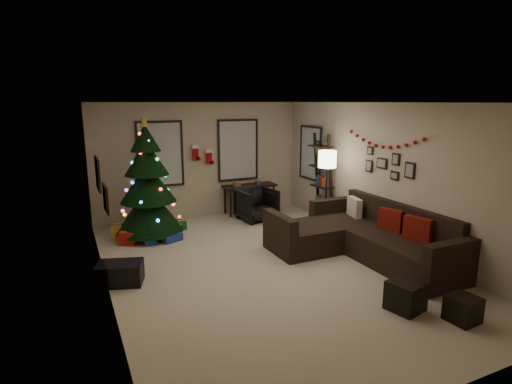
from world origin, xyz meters
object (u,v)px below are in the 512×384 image
Objects in this scene: christmas_tree at (148,187)px; bookshelf at (323,180)px; sofa at (362,239)px; desk_chair at (257,204)px; desk at (249,188)px.

bookshelf is (3.75, -0.63, -0.05)m from christmas_tree.
desk_chair is (-0.76, 2.85, 0.07)m from sofa.
sofa is 2.21m from bookshelf.
sofa reaches higher than desk.
bookshelf is (1.26, -0.81, 0.61)m from desk_chair.
sofa is 4.16× the size of desk_chair.
christmas_tree is 2.76m from desk.
christmas_tree is 4.27m from sofa.
sofa is 1.54× the size of bookshelf.
sofa reaches higher than desk_chair.
bookshelf is (0.50, 2.04, 0.67)m from sofa.
christmas_tree is 2.58m from desk_chair.
desk is 0.65× the size of bookshelf.
sofa is at bearing -79.48° from desk.
sofa is 2.38× the size of desk.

